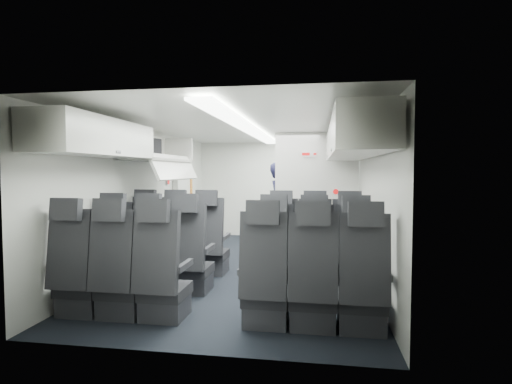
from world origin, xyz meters
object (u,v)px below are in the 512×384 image
(seat_row_front, at_px, (246,248))
(flight_attendant, at_px, (280,207))
(galley_unit, at_px, (315,196))
(carry_on_bag, at_px, (144,147))
(seat_row_mid, at_px, (232,262))
(boarding_door, at_px, (184,198))
(seat_row_rear, at_px, (213,283))

(seat_row_front, height_order, flight_attendant, flight_attendant)
(galley_unit, xyz_separation_m, carry_on_bag, (-2.40, -3.40, 0.88))
(seat_row_front, relative_size, seat_row_mid, 1.00)
(flight_attendant, bearing_deg, boarding_door, 69.94)
(seat_row_front, distance_m, galley_unit, 3.43)
(seat_row_front, distance_m, boarding_door, 2.71)
(seat_row_front, distance_m, seat_row_mid, 0.90)
(seat_row_mid, bearing_deg, galley_unit, 77.12)
(seat_row_rear, bearing_deg, flight_attendant, 85.43)
(galley_unit, bearing_deg, seat_row_rear, -100.65)
(boarding_door, xyz_separation_m, flight_attendant, (1.93, -0.19, -0.13))
(seat_row_rear, xyz_separation_m, galley_unit, (0.95, 5.05, 0.55))
(galley_unit, distance_m, carry_on_bag, 4.25)
(seat_row_mid, xyz_separation_m, seat_row_rear, (0.00, -0.90, 0.00))
(seat_row_front, bearing_deg, seat_row_rear, -90.00)
(seat_row_rear, distance_m, boarding_door, 4.25)
(seat_row_front, relative_size, boarding_door, 1.79)
(carry_on_bag, bearing_deg, boarding_door, 98.85)
(flight_attendant, xyz_separation_m, carry_on_bag, (-1.74, -2.04, 1.00))
(seat_row_mid, xyz_separation_m, boarding_door, (-1.64, 2.99, 0.55))
(seat_row_rear, height_order, galley_unit, galley_unit)
(seat_row_mid, distance_m, boarding_door, 3.45)
(seat_row_mid, relative_size, carry_on_bag, 8.10)
(carry_on_bag, bearing_deg, flight_attendant, 53.42)
(seat_row_mid, distance_m, carry_on_bag, 2.17)
(seat_row_mid, xyz_separation_m, flight_attendant, (0.30, 2.80, 0.42))
(flight_attendant, distance_m, carry_on_bag, 2.86)
(seat_row_rear, xyz_separation_m, carry_on_bag, (-1.45, 1.66, 1.43))
(carry_on_bag, bearing_deg, seat_row_rear, -44.93)
(seat_row_front, height_order, seat_row_rear, same)
(seat_row_front, distance_m, carry_on_bag, 2.04)
(seat_row_front, relative_size, seat_row_rear, 1.00)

